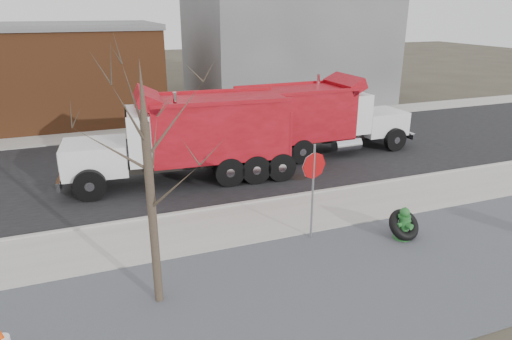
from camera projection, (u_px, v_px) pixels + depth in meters
name	position (u px, v px, depth m)	size (l,w,h in m)	color
ground	(254.00, 227.00, 13.34)	(120.00, 120.00, 0.00)	#383328
gravel_verge	(309.00, 292.00, 10.26)	(60.00, 5.00, 0.03)	slate
sidewalk	(251.00, 222.00, 13.55)	(60.00, 2.50, 0.06)	#9E9B93
curb	(237.00, 205.00, 14.69)	(60.00, 0.15, 0.11)	#9E9B93
road	(201.00, 162.00, 18.88)	(60.00, 9.40, 0.02)	black
far_sidewalk	(173.00, 129.00, 23.89)	(60.00, 2.00, 0.06)	#9E9B93
building_grey	(284.00, 39.00, 30.85)	(12.00, 10.00, 8.00)	gray
bare_tree	(147.00, 158.00, 8.87)	(3.20, 3.20, 5.20)	#382D23
fire_hydrant	(404.00, 225.00, 12.49)	(0.54, 0.53, 0.95)	#2D742C
truck_tire	(404.00, 225.00, 12.55)	(0.98, 0.87, 0.85)	black
stop_sign	(313.00, 176.00, 12.06)	(0.73, 0.15, 2.72)	gray
dump_truck_red_a	(316.00, 116.00, 19.43)	(8.16, 2.41, 3.29)	black
dump_truck_red_b	(190.00, 134.00, 16.38)	(8.18, 2.97, 3.43)	black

